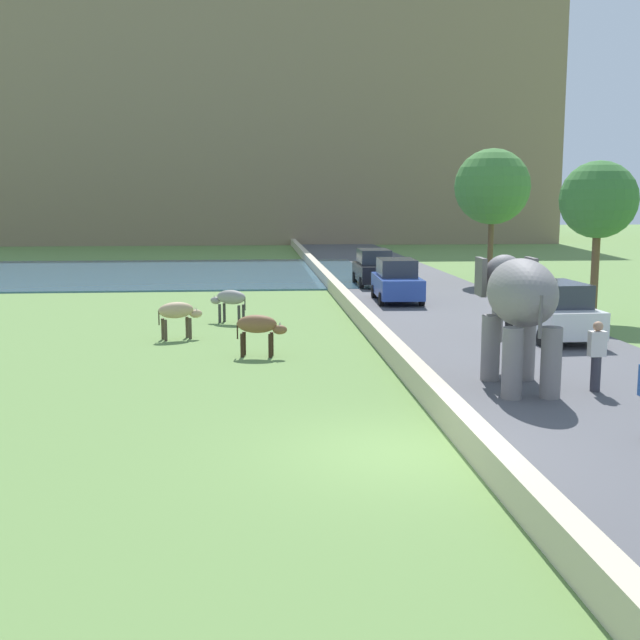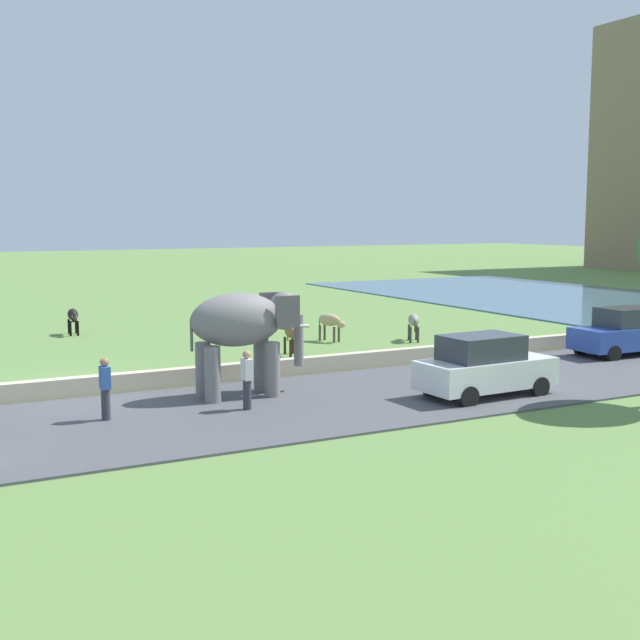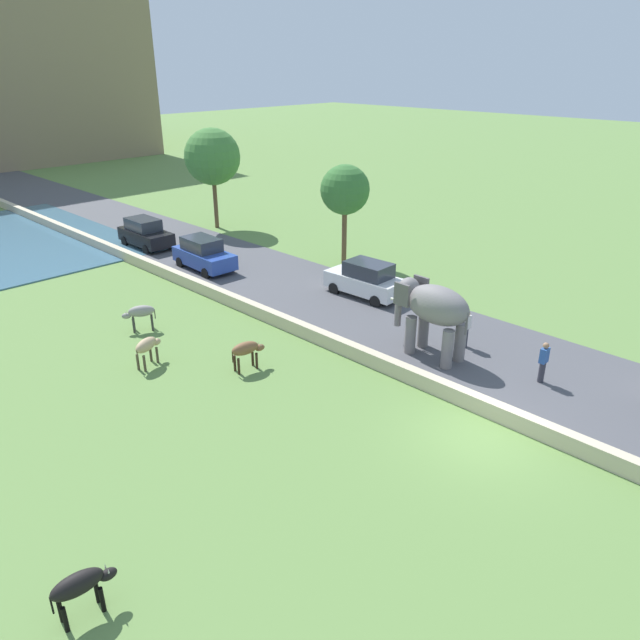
# 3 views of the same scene
# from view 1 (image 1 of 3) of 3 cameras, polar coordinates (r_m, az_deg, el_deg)

# --- Properties ---
(ground_plane) EXTENTS (220.00, 220.00, 0.00)m
(ground_plane) POSITION_cam_1_polar(r_m,az_deg,el_deg) (13.99, 5.82, -9.34)
(ground_plane) COLOR #608442
(road_surface) EXTENTS (7.00, 120.00, 0.06)m
(road_surface) POSITION_cam_1_polar(r_m,az_deg,el_deg) (34.18, 7.89, 1.43)
(road_surface) COLOR #4C4C51
(road_surface) RESTS_ON ground
(barrier_wall) EXTENTS (0.40, 110.00, 0.58)m
(barrier_wall) POSITION_cam_1_polar(r_m,az_deg,el_deg) (31.54, 1.95, 1.38)
(barrier_wall) COLOR beige
(barrier_wall) RESTS_ON ground
(lake) EXTENTS (36.00, 18.00, 0.08)m
(lake) POSITION_cam_1_polar(r_m,az_deg,el_deg) (47.74, -18.78, 3.12)
(lake) COLOR #426B84
(lake) RESTS_ON ground
(hill_distant) EXTENTS (64.00, 28.00, 24.30)m
(hill_distant) POSITION_cam_1_polar(r_m,az_deg,el_deg) (87.13, -7.34, 13.82)
(hill_distant) COLOR #897556
(hill_distant) RESTS_ON ground
(elephant) EXTENTS (1.48, 3.48, 2.99)m
(elephant) POSITION_cam_1_polar(r_m,az_deg,el_deg) (18.53, 13.90, 1.37)
(elephant) COLOR slate
(elephant) RESTS_ON ground
(person_beside_elephant) EXTENTS (0.36, 0.22, 1.63)m
(person_beside_elephant) POSITION_cam_1_polar(r_m,az_deg,el_deg) (18.73, 19.04, -2.38)
(person_beside_elephant) COLOR #33333D
(person_beside_elephant) RESTS_ON ground
(car_white) EXTENTS (1.92, 4.06, 1.80)m
(car_white) POSITION_cam_1_polar(r_m,az_deg,el_deg) (25.34, 16.22, 0.61)
(car_white) COLOR white
(car_white) RESTS_ON ground
(car_black) EXTENTS (1.82, 4.01, 1.80)m
(car_black) POSITION_cam_1_polar(r_m,az_deg,el_deg) (39.28, 3.87, 3.70)
(car_black) COLOR black
(car_black) RESTS_ON ground
(car_blue) EXTENTS (1.92, 4.06, 1.80)m
(car_blue) POSITION_cam_1_polar(r_m,az_deg,el_deg) (33.24, 5.48, 2.77)
(car_blue) COLOR #2D4CA8
(car_blue) RESTS_ON ground
(cow_grey) EXTENTS (1.37, 0.97, 1.15)m
(cow_grey) POSITION_cam_1_polar(r_m,az_deg,el_deg) (27.93, -6.41, 1.50)
(cow_grey) COLOR gray
(cow_grey) RESTS_ON ground
(cow_tan) EXTENTS (1.41, 0.83, 1.15)m
(cow_tan) POSITION_cam_1_polar(r_m,az_deg,el_deg) (24.95, -10.06, 0.55)
(cow_tan) COLOR tan
(cow_tan) RESTS_ON ground
(cow_brown) EXTENTS (1.42, 0.62, 1.15)m
(cow_brown) POSITION_cam_1_polar(r_m,az_deg,el_deg) (21.94, -4.37, -0.45)
(cow_brown) COLOR brown
(cow_brown) RESTS_ON ground
(tree_near) EXTENTS (2.74, 2.74, 5.60)m
(tree_near) POSITION_cam_1_polar(r_m,az_deg,el_deg) (30.32, 19.16, 8.02)
(tree_near) COLOR brown
(tree_near) RESTS_ON ground
(tree_mid) EXTENTS (3.74, 3.74, 6.70)m
(tree_mid) POSITION_cam_1_polar(r_m,az_deg,el_deg) (41.22, 12.13, 9.22)
(tree_mid) COLOR brown
(tree_mid) RESTS_ON ground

